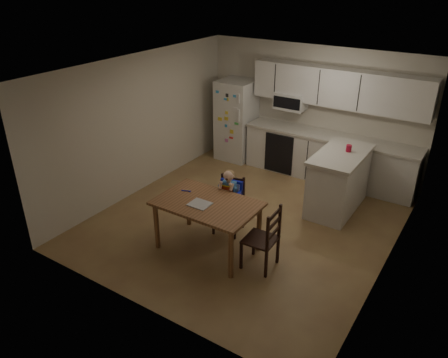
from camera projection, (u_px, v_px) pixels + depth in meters
The scene contains 10 objects.
room at pixel (264, 141), 7.10m from camera, with size 4.52×5.01×2.51m.
refrigerator at pixel (236, 120), 9.30m from camera, with size 0.72×0.70×1.70m, color silver.
kitchen_run at pixel (330, 136), 8.35m from camera, with size 3.37×0.62×2.15m.
kitchen_island at pixel (338, 181), 7.42m from camera, with size 0.74×1.40×1.04m.
red_cup at pixel (349, 148), 7.22m from camera, with size 0.09×0.09×0.11m, color #B80D2C.
dining_table at pixel (207, 209), 6.26m from camera, with size 1.46×0.94×0.78m.
napkin at pixel (200, 204), 6.16m from camera, with size 0.30×0.26×0.01m, color #B0B0B5.
toddler_spoon at pixel (185, 191), 6.52m from camera, with size 0.02×0.02×0.12m, color #1822C0.
chair_booster at pixel (230, 194), 6.74m from camera, with size 0.46×0.46×1.06m.
chair_side at pixel (267, 235), 5.90m from camera, with size 0.44×0.44×0.95m.
Camera 1 is at (3.08, -5.45, 3.82)m, focal length 35.00 mm.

